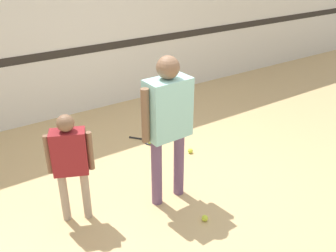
{
  "coord_description": "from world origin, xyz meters",
  "views": [
    {
      "loc": [
        -2.13,
        -2.8,
        2.57
      ],
      "look_at": [
        -0.24,
        -0.01,
        0.89
      ],
      "focal_mm": 40.0,
      "sensor_mm": 36.0,
      "label": 1
    }
  ],
  "objects_px": {
    "racket_spare_on_floor": "(151,140)",
    "tennis_ball_by_spare_racket": "(150,142)",
    "tennis_ball_near_instructor": "(205,218)",
    "person_instructor": "(168,116)",
    "person_student_left": "(70,158)",
    "tennis_ball_stray_left": "(190,151)"
  },
  "relations": [
    {
      "from": "tennis_ball_stray_left",
      "to": "tennis_ball_near_instructor",
      "type": "bearing_deg",
      "value": -120.96
    },
    {
      "from": "tennis_ball_stray_left",
      "to": "person_instructor",
      "type": "bearing_deg",
      "value": -141.33
    },
    {
      "from": "racket_spare_on_floor",
      "to": "tennis_ball_near_instructor",
      "type": "height_order",
      "value": "tennis_ball_near_instructor"
    },
    {
      "from": "racket_spare_on_floor",
      "to": "tennis_ball_near_instructor",
      "type": "distance_m",
      "value": 1.8
    },
    {
      "from": "person_student_left",
      "to": "tennis_ball_stray_left",
      "type": "height_order",
      "value": "person_student_left"
    },
    {
      "from": "person_instructor",
      "to": "tennis_ball_near_instructor",
      "type": "distance_m",
      "value": 1.11
    },
    {
      "from": "person_instructor",
      "to": "tennis_ball_near_instructor",
      "type": "height_order",
      "value": "person_instructor"
    },
    {
      "from": "racket_spare_on_floor",
      "to": "tennis_ball_stray_left",
      "type": "distance_m",
      "value": 0.64
    },
    {
      "from": "racket_spare_on_floor",
      "to": "tennis_ball_by_spare_racket",
      "type": "distance_m",
      "value": 0.09
    },
    {
      "from": "tennis_ball_near_instructor",
      "to": "tennis_ball_by_spare_racket",
      "type": "xyz_separation_m",
      "value": [
        0.38,
        1.68,
        0.0
      ]
    },
    {
      "from": "person_student_left",
      "to": "tennis_ball_near_instructor",
      "type": "height_order",
      "value": "person_student_left"
    },
    {
      "from": "racket_spare_on_floor",
      "to": "tennis_ball_near_instructor",
      "type": "bearing_deg",
      "value": 126.66
    },
    {
      "from": "tennis_ball_by_spare_racket",
      "to": "person_instructor",
      "type": "bearing_deg",
      "value": -112.19
    },
    {
      "from": "person_instructor",
      "to": "racket_spare_on_floor",
      "type": "height_order",
      "value": "person_instructor"
    },
    {
      "from": "tennis_ball_stray_left",
      "to": "person_student_left",
      "type": "bearing_deg",
      "value": -167.35
    },
    {
      "from": "person_student_left",
      "to": "tennis_ball_stray_left",
      "type": "bearing_deg",
      "value": 36.59
    },
    {
      "from": "person_instructor",
      "to": "tennis_ball_near_instructor",
      "type": "relative_size",
      "value": 24.44
    },
    {
      "from": "racket_spare_on_floor",
      "to": "person_instructor",
      "type": "bearing_deg",
      "value": 117.17
    },
    {
      "from": "racket_spare_on_floor",
      "to": "tennis_ball_by_spare_racket",
      "type": "height_order",
      "value": "tennis_ball_by_spare_racket"
    },
    {
      "from": "person_student_left",
      "to": "racket_spare_on_floor",
      "type": "bearing_deg",
      "value": 57.15
    },
    {
      "from": "person_instructor",
      "to": "tennis_ball_by_spare_racket",
      "type": "distance_m",
      "value": 1.57
    },
    {
      "from": "racket_spare_on_floor",
      "to": "tennis_ball_near_instructor",
      "type": "xyz_separation_m",
      "value": [
        -0.44,
        -1.75,
        0.02
      ]
    }
  ]
}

